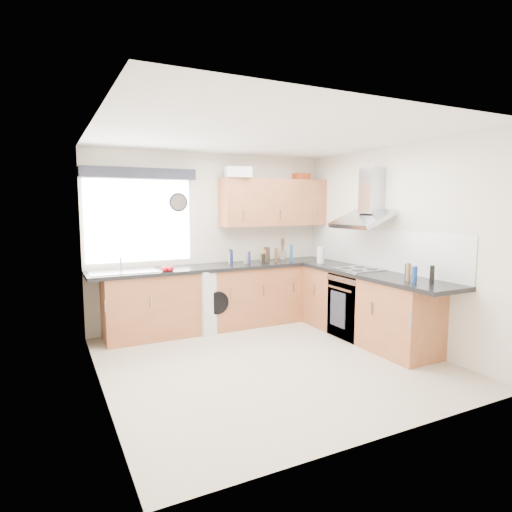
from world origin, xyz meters
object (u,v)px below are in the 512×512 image
oven (357,305)px  upper_cabinets (274,203)px  washing_machine (210,299)px  extractor_hood (366,205)px

oven → upper_cabinets: (-0.55, 1.32, 1.38)m
washing_machine → upper_cabinets: bearing=-8.7°
upper_cabinets → washing_machine: (-1.10, -0.10, -1.36)m
oven → washing_machine: bearing=143.5°
oven → extractor_hood: (0.10, -0.00, 1.34)m
oven → upper_cabinets: bearing=112.5°
extractor_hood → upper_cabinets: (-0.65, 1.33, 0.03)m
oven → extractor_hood: size_ratio=1.09×
oven → washing_machine: (-1.65, 1.22, 0.01)m
upper_cabinets → extractor_hood: bearing=-63.9°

